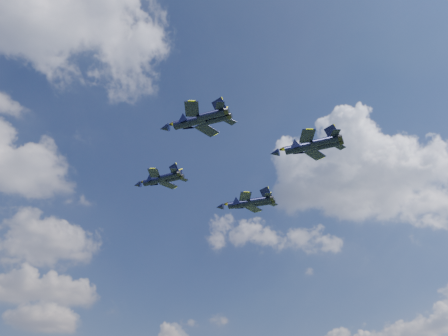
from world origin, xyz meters
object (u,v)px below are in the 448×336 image
jet_lead (153,181)px  jet_slot (299,148)px  jet_left (188,122)px  jet_right (240,204)px

jet_lead → jet_slot: 36.30m
jet_lead → jet_left: 26.86m
jet_left → jet_right: jet_left is taller
jet_lead → jet_left: size_ratio=0.94×
jet_left → jet_slot: (24.92, -3.33, 0.75)m
jet_right → jet_slot: jet_slot is taller
jet_left → jet_slot: jet_slot is taller
jet_right → jet_left: bearing=179.6°
jet_slot → jet_lead: bearing=88.4°
jet_left → jet_slot: 25.15m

